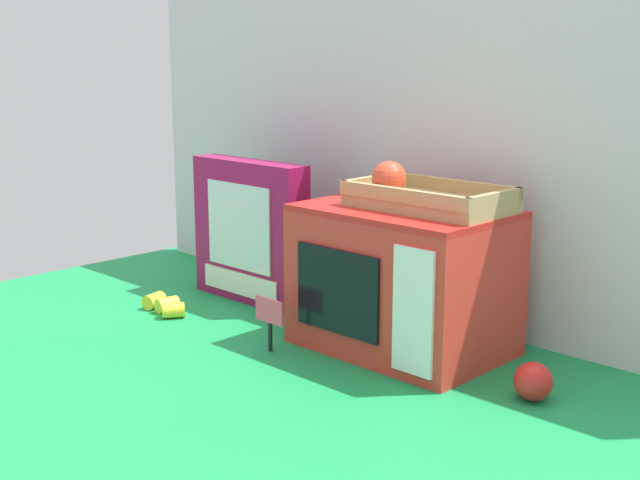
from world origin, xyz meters
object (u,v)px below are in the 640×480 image
food_groups_crate (420,196)px  loose_toy_banana (165,305)px  toy_microwave (403,279)px  price_sign (269,316)px  loose_toy_apple (533,381)px  cookie_set_box (250,232)px

food_groups_crate → loose_toy_banana: size_ratio=2.12×
food_groups_crate → loose_toy_banana: food_groups_crate is taller
toy_microwave → price_sign: (-0.16, -0.18, -0.07)m
loose_toy_apple → price_sign: bearing=-163.2°
toy_microwave → cookie_set_box: bearing=178.5°
food_groups_crate → loose_toy_apple: food_groups_crate is taller
food_groups_crate → loose_toy_banana: 0.62m
price_sign → loose_toy_apple: bearing=16.8°
loose_toy_banana → food_groups_crate: bearing=20.0°
loose_toy_banana → loose_toy_apple: loose_toy_apple is taller
price_sign → food_groups_crate: bearing=46.2°
food_groups_crate → cookie_set_box: bearing=-179.8°
cookie_set_box → price_sign: size_ratio=3.10×
price_sign → loose_toy_banana: 0.34m
food_groups_crate → cookie_set_box: food_groups_crate is taller
toy_microwave → food_groups_crate: size_ratio=1.31×
food_groups_crate → price_sign: 0.35m
price_sign → loose_toy_banana: size_ratio=0.76×
cookie_set_box → food_groups_crate: bearing=0.2°
price_sign → loose_toy_apple: price_sign is taller
loose_toy_apple → loose_toy_banana: bearing=-170.4°
loose_toy_banana → loose_toy_apple: 0.80m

